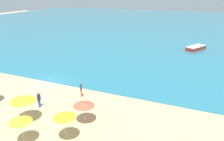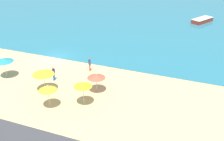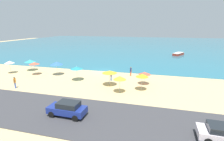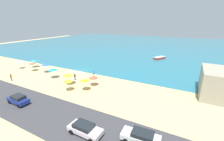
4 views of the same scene
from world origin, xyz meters
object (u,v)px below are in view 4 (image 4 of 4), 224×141
(skiff_nearshore, at_px, (159,58))
(beach_umbrella_4, at_px, (33,61))
(bather_1, at_px, (75,76))
(parked_car_1, at_px, (18,99))
(beach_umbrella_8, at_px, (32,63))
(parked_car_2, at_px, (141,137))
(beach_umbrella_1, at_px, (93,77))
(beach_umbrella_3, at_px, (85,80))
(beach_umbrella_0, at_px, (45,64))
(parked_car_0, at_px, (85,129))
(beach_umbrella_2, at_px, (68,81))
(bather_2, at_px, (11,77))
(bather_0, at_px, (94,73))
(beach_umbrella_6, at_px, (19,61))
(beach_umbrella_5, at_px, (53,69))
(beach_umbrella_7, at_px, (68,75))

(skiff_nearshore, bearing_deg, beach_umbrella_4, -138.31)
(bather_1, xyz_separation_m, parked_car_1, (-1.18, -12.74, -0.07))
(skiff_nearshore, bearing_deg, beach_umbrella_8, -132.90)
(skiff_nearshore, bearing_deg, parked_car_1, -108.86)
(bather_1, height_order, parked_car_2, bather_1)
(beach_umbrella_4, relative_size, skiff_nearshore, 0.46)
(beach_umbrella_1, relative_size, beach_umbrella_3, 0.84)
(beach_umbrella_4, bearing_deg, beach_umbrella_0, -12.60)
(parked_car_0, bearing_deg, parked_car_1, 177.82)
(beach_umbrella_0, xyz_separation_m, beach_umbrella_2, (13.42, -5.71, -0.09))
(bather_2, bearing_deg, bather_0, 34.99)
(bather_1, height_order, skiff_nearshore, bather_1)
(parked_car_0, bearing_deg, beach_umbrella_6, 159.15)
(skiff_nearshore, bearing_deg, beach_umbrella_2, -107.25)
(beach_umbrella_1, height_order, beach_umbrella_5, beach_umbrella_5)
(beach_umbrella_2, bearing_deg, bather_1, 117.68)
(beach_umbrella_5, relative_size, beach_umbrella_8, 1.00)
(beach_umbrella_5, relative_size, beach_umbrella_6, 0.99)
(beach_umbrella_8, distance_m, parked_car_1, 18.68)
(parked_car_0, height_order, skiff_nearshore, parked_car_0)
(bather_1, distance_m, parked_car_1, 12.80)
(beach_umbrella_2, distance_m, beach_umbrella_4, 21.86)
(beach_umbrella_5, height_order, bather_0, beach_umbrella_5)
(beach_umbrella_4, distance_m, bather_2, 10.93)
(beach_umbrella_3, height_order, bather_0, beach_umbrella_3)
(beach_umbrella_3, relative_size, beach_umbrella_7, 1.01)
(beach_umbrella_3, height_order, parked_car_1, beach_umbrella_3)
(beach_umbrella_8, xyz_separation_m, parked_car_1, (13.77, -12.54, -1.38))
(beach_umbrella_8, height_order, parked_car_1, beach_umbrella_8)
(beach_umbrella_1, height_order, beach_umbrella_6, beach_umbrella_6)
(beach_umbrella_1, xyz_separation_m, beach_umbrella_5, (-11.28, -0.86, 0.38))
(beach_umbrella_1, bearing_deg, bather_0, 123.93)
(beach_umbrella_2, xyz_separation_m, beach_umbrella_5, (-8.25, 3.58, 0.07))
(beach_umbrella_1, relative_size, beach_umbrella_6, 0.83)
(bather_1, height_order, bather_2, bather_2)
(beach_umbrella_0, height_order, beach_umbrella_4, beach_umbrella_0)
(beach_umbrella_6, xyz_separation_m, bather_0, (23.08, 4.29, -1.29))
(beach_umbrella_7, bearing_deg, beach_umbrella_4, 165.27)
(beach_umbrella_6, height_order, bather_2, beach_umbrella_6)
(bather_0, distance_m, bather_1, 4.66)
(skiff_nearshore, bearing_deg, parked_car_2, -81.78)
(beach_umbrella_6, distance_m, beach_umbrella_7, 20.84)
(bather_2, height_order, parked_car_2, bather_2)
(parked_car_2, bearing_deg, bather_0, 138.13)
(beach_umbrella_2, bearing_deg, bather_0, 88.83)
(parked_car_0, relative_size, skiff_nearshore, 0.86)
(beach_umbrella_7, height_order, skiff_nearshore, beach_umbrella_7)
(beach_umbrella_3, xyz_separation_m, parked_car_1, (-6.66, -9.47, -1.38))
(beach_umbrella_0, bearing_deg, beach_umbrella_3, -13.95)
(beach_umbrella_1, bearing_deg, parked_car_0, -59.55)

